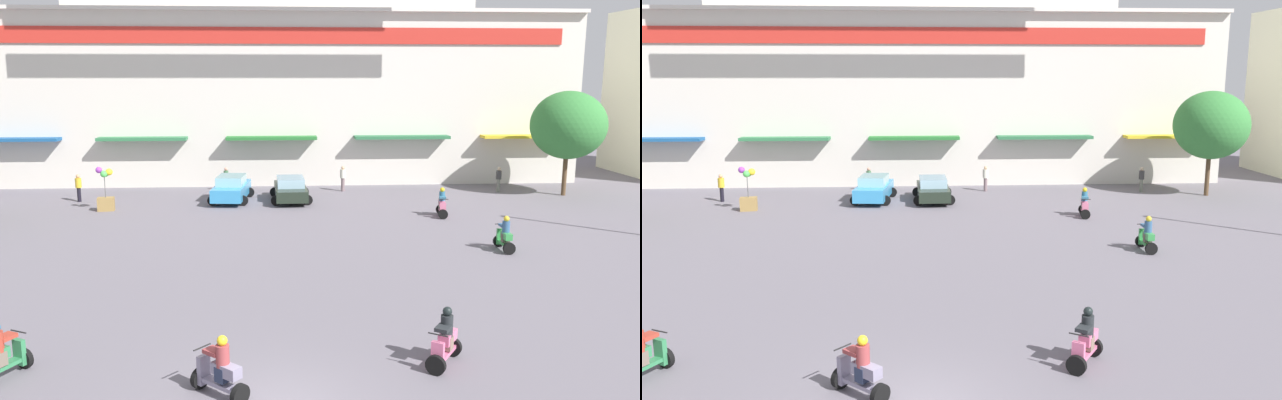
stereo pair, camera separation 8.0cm
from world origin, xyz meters
TOP-DOWN VIEW (x-y plane):
  - ground_plane at (0.00, 13.00)m, footprint 128.00×128.00m
  - colonial_building at (0.00, 35.46)m, footprint 42.43×15.04m
  - plaza_tree_1 at (18.30, 25.38)m, footprint 4.54×4.73m
  - parked_car_0 at (-2.51, 24.78)m, footprint 2.64×4.52m
  - parked_car_1 at (1.03, 24.66)m, footprint 2.54×4.56m
  - scooter_rider_0 at (9.04, 19.75)m, footprint 0.73×1.49m
  - scooter_rider_2 at (9.99, 12.81)m, footprint 0.52×1.41m
  - scooter_rider_3 at (-1.09, 0.76)m, footprint 1.46×1.39m
  - scooter_rider_4 at (-6.56, 2.05)m, footprint 1.09×1.47m
  - scooter_rider_6 at (4.57, 2.09)m, footprint 1.22×1.47m
  - pedestrian_0 at (14.58, 26.81)m, footprint 0.43×0.43m
  - pedestrian_2 at (4.52, 27.76)m, footprint 0.52×0.52m
  - pedestrian_3 at (-11.62, 25.22)m, footprint 0.37×0.37m
  - pedestrian_4 at (-3.10, 28.27)m, footprint 0.44×0.44m
  - balloon_vendor_cart at (-9.32, 22.47)m, footprint 0.98×0.72m

SIDE VIEW (x-z plane):
  - ground_plane at x=0.00m, z-range 0.00..0.00m
  - scooter_rider_4 at x=-6.56m, z-range -0.13..1.37m
  - scooter_rider_6 at x=4.57m, z-range -0.14..1.42m
  - scooter_rider_0 at x=9.04m, z-range -0.14..1.43m
  - scooter_rider_2 at x=9.99m, z-range -0.14..1.43m
  - scooter_rider_3 at x=-1.09m, z-range -0.13..1.43m
  - parked_car_1 at x=1.03m, z-range 0.01..1.45m
  - parked_car_0 at x=-2.51m, z-range 0.00..1.57m
  - pedestrian_4 at x=-3.10m, z-range 0.12..1.69m
  - pedestrian_0 at x=14.58m, z-range 0.12..1.75m
  - pedestrian_2 at x=4.52m, z-range 0.11..1.77m
  - pedestrian_3 at x=-11.62m, z-range 0.11..1.78m
  - balloon_vendor_cart at x=-9.32m, z-range -0.27..2.22m
  - plaza_tree_1 at x=18.30m, z-range 1.15..7.68m
  - colonial_building at x=0.00m, z-range -1.29..19.85m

